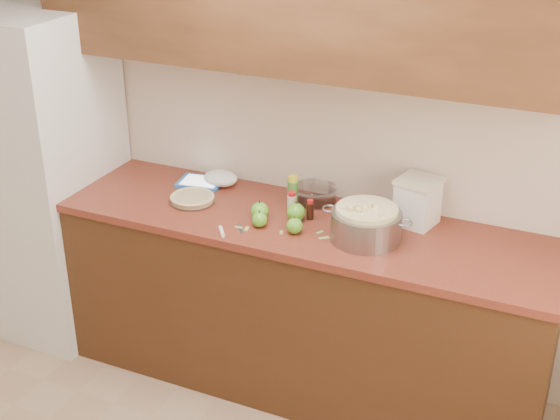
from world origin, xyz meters
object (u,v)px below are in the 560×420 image
at_px(colander, 366,224).
at_px(tablet, 201,182).
at_px(flour_canister, 417,201).
at_px(pie, 192,199).

bearing_deg(colander, tablet, 166.49).
distance_m(flour_canister, tablet, 1.16).
bearing_deg(colander, flour_canister, 56.84).
xyz_separation_m(colander, flour_canister, (0.16, 0.25, 0.04)).
distance_m(pie, colander, 0.92).
relative_size(pie, colander, 0.54).
height_order(pie, colander, colander).
bearing_deg(tablet, colander, -22.26).
relative_size(pie, tablet, 0.90).
bearing_deg(colander, pie, 178.72).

